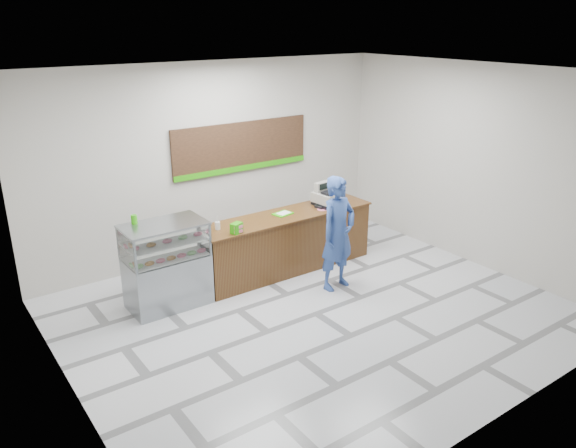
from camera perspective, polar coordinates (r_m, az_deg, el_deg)
floor at (r=8.53m, az=2.90°, el=-9.08°), size 7.00×7.00×0.00m
back_wall at (r=10.25m, az=-7.44°, el=6.38°), size 7.00×0.00×7.00m
ceiling at (r=7.47m, az=3.39°, el=15.03°), size 7.00×7.00×0.00m
sales_counter at (r=9.73m, az=-0.16°, el=-1.86°), size 3.26×0.76×1.03m
display_case at (r=8.67m, az=-12.24°, el=-4.05°), size 1.22×0.72×1.33m
menu_board at (r=10.44m, az=-4.70°, el=7.76°), size 2.80×0.06×0.90m
cash_register at (r=10.00m, az=3.99°, el=2.77°), size 0.47×0.49×0.40m
card_terminal at (r=9.86m, az=3.18°, el=1.73°), size 0.11×0.18×0.04m
serving_tray at (r=9.55m, az=-0.52°, el=1.06°), size 0.35×0.29×0.02m
napkin_box at (r=8.92m, az=-8.59°, el=-0.28°), size 0.14×0.14×0.11m
straw_cup at (r=8.91m, az=-7.17°, el=-0.17°), size 0.08×0.08×0.12m
promo_box at (r=8.72m, az=-5.26°, el=-0.41°), size 0.22×0.18×0.16m
donut_decal at (r=9.80m, az=3.48°, el=1.48°), size 0.17×0.17×0.00m
green_cup_left at (r=8.51m, az=-15.38°, el=0.45°), size 0.09×0.09×0.13m
green_cup_right at (r=8.52m, az=-15.33°, el=0.44°), size 0.08×0.08×0.12m
customer at (r=8.99m, az=5.10°, el=-0.96°), size 0.73×0.52×1.87m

